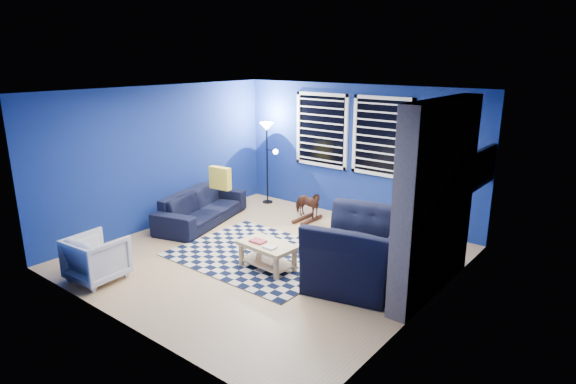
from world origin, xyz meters
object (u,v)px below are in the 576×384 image
object	(u,v)px
rocking_horse	(307,204)
floor_lamp	(267,138)
tv	(482,167)
armchair_bent	(97,258)
sofa	(202,207)
cabinet	(413,222)
coffee_table	(267,251)
armchair_big	(362,250)

from	to	relation	value
rocking_horse	floor_lamp	size ratio (longest dim) A/B	0.36
tv	armchair_bent	bearing A→B (deg)	-133.05
sofa	armchair_bent	bearing A→B (deg)	178.97
tv	cabinet	size ratio (longest dim) A/B	1.63
tv	armchair_bent	world-z (taller)	tv
cabinet	floor_lamp	bearing A→B (deg)	170.57
coffee_table	rocking_horse	bearing A→B (deg)	111.16
coffee_table	floor_lamp	world-z (taller)	floor_lamp
tv	sofa	bearing A→B (deg)	-160.66
sofa	cabinet	bearing A→B (deg)	-77.46
tv	floor_lamp	xyz separation A→B (m)	(-4.30, 0.15, -0.02)
coffee_table	floor_lamp	bearing A→B (deg)	130.53
armchair_big	coffee_table	size ratio (longest dim) A/B	1.68
armchair_big	rocking_horse	bearing A→B (deg)	-141.06
armchair_bent	rocking_horse	distance (m)	3.85
tv	armchair_bent	size ratio (longest dim) A/B	1.44
sofa	armchair_bent	world-z (taller)	armchair_bent
sofa	coffee_table	xyz separation A→B (m)	(2.28, -0.79, -0.01)
rocking_horse	floor_lamp	distance (m)	1.75
cabinet	floor_lamp	xyz separation A→B (m)	(-3.19, -0.10, 1.13)
rocking_horse	armchair_bent	bearing A→B (deg)	166.19
coffee_table	floor_lamp	distance (m)	3.46
tv	armchair_big	xyz separation A→B (m)	(-0.89, -1.87, -0.93)
armchair_bent	coffee_table	distance (m)	2.34
sofa	cabinet	xyz separation A→B (m)	(3.34, 1.81, -0.05)
floor_lamp	sofa	bearing A→B (deg)	-94.84
armchair_bent	sofa	bearing A→B (deg)	-79.75
sofa	armchair_big	xyz separation A→B (m)	(3.56, -0.31, 0.17)
sofa	armchair_bent	xyz separation A→B (m)	(0.66, -2.49, 0.02)
armchair_big	coffee_table	world-z (taller)	armchair_big
sofa	armchair_big	size ratio (longest dim) A/B	1.40
tv	floor_lamp	world-z (taller)	tv
armchair_big	rocking_horse	distance (m)	2.62
tv	cabinet	distance (m)	1.62
tv	coffee_table	size ratio (longest dim) A/B	1.16
coffee_table	armchair_big	bearing A→B (deg)	20.48
tv	rocking_horse	xyz separation A→B (m)	(-2.97, -0.28, -1.07)
sofa	rocking_horse	world-z (taller)	sofa
sofa	cabinet	size ratio (longest dim) A/B	3.32
cabinet	sofa	bearing A→B (deg)	-162.82
rocking_horse	armchair_big	bearing A→B (deg)	-129.06
floor_lamp	armchair_big	bearing A→B (deg)	-30.61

